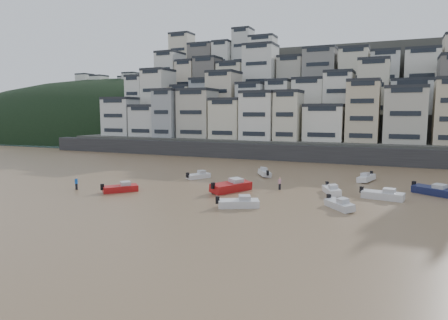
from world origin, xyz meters
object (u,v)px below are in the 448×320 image
at_px(boat_g, 433,189).
at_px(person_blue, 76,183).
at_px(boat_a, 239,202).
at_px(boat_j, 120,187).
at_px(boat_i, 366,177).
at_px(boat_h, 265,172).
at_px(boat_f, 199,175).
at_px(person_pink, 280,183).
at_px(boat_e, 332,189).
at_px(boat_c, 231,185).
at_px(boat_b, 339,203).
at_px(boat_d, 383,193).

distance_m(boat_g, person_blue, 47.36).
relative_size(boat_a, boat_j, 1.00).
bearing_deg(boat_i, boat_h, -71.40).
height_order(boat_f, boat_g, boat_g).
xyz_separation_m(boat_f, person_pink, (14.43, -3.73, 0.27)).
xyz_separation_m(boat_e, boat_g, (12.09, 4.65, 0.11)).
height_order(boat_c, boat_i, boat_c).
distance_m(boat_b, boat_h, 23.51).
relative_size(boat_a, boat_h, 1.03).
relative_size(boat_b, boat_j, 0.93).
distance_m(boat_d, boat_h, 21.87).
distance_m(person_blue, person_pink, 27.96).
distance_m(boat_b, person_blue, 34.77).
bearing_deg(person_blue, person_pink, 23.54).
bearing_deg(boat_f, boat_e, -72.76).
height_order(boat_c, boat_h, boat_c).
bearing_deg(boat_c, boat_b, -80.54).
height_order(boat_b, boat_f, boat_b).
bearing_deg(boat_a, boat_e, 27.61).
relative_size(boat_e, person_pink, 2.78).
bearing_deg(boat_a, boat_j, 147.28).
bearing_deg(boat_g, boat_i, 173.24).
relative_size(boat_f, person_blue, 2.54).
bearing_deg(boat_b, boat_i, 135.78).
distance_m(boat_c, person_blue, 21.30).
xyz_separation_m(boat_e, boat_j, (-26.05, -9.84, 0.02)).
xyz_separation_m(boat_b, boat_c, (-14.60, 4.20, 0.28)).
distance_m(boat_a, boat_h, 22.65).
distance_m(boat_d, boat_e, 6.27).
xyz_separation_m(boat_e, boat_i, (3.47, 11.90, 0.03)).
distance_m(boat_e, boat_h, 16.37).
relative_size(boat_d, person_pink, 3.07).
bearing_deg(person_blue, boat_g, 19.22).
relative_size(boat_e, boat_i, 0.95).
distance_m(boat_g, boat_j, 40.80).
xyz_separation_m(boat_b, person_pink, (-9.01, 8.15, 0.24)).
xyz_separation_m(boat_i, person_blue, (-36.10, -22.83, 0.18)).
distance_m(boat_c, boat_e, 13.13).
height_order(boat_a, boat_j, boat_a).
relative_size(boat_c, boat_j, 1.34).
xyz_separation_m(boat_c, boat_f, (-8.84, 7.69, -0.31)).
distance_m(boat_a, boat_e, 14.39).
height_order(boat_c, boat_j, boat_c).
height_order(boat_a, person_pink, person_pink).
xyz_separation_m(boat_a, boat_d, (14.61, 10.95, 0.05)).
distance_m(boat_c, boat_f, 11.72).
bearing_deg(boat_f, boat_c, -103.30).
relative_size(boat_i, person_pink, 2.93).
bearing_deg(boat_i, boat_e, -2.36).
relative_size(boat_i, person_blue, 2.93).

